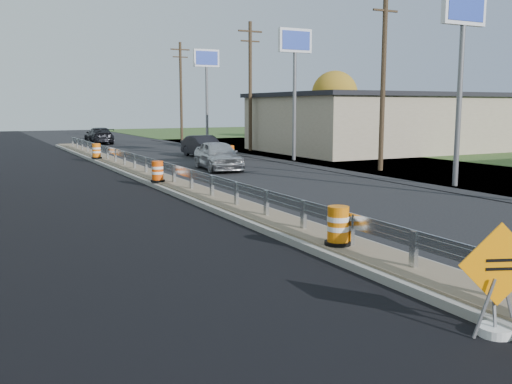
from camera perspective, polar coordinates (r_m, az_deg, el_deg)
name	(u,v)px	position (r m, az deg, el deg)	size (l,w,h in m)	color
ground	(266,223)	(16.33, 1.04, -3.08)	(140.00, 140.00, 0.00)	black
milled_overlay	(55,188)	(24.52, -19.50, 0.35)	(7.20, 120.00, 0.01)	black
median	(174,185)	(23.56, -8.19, 0.70)	(1.60, 55.00, 0.23)	gray
guardrail	(166,168)	(24.43, -8.98, 2.42)	(0.10, 46.15, 0.72)	silver
retail_building_near	(386,122)	(44.48, 12.88, 6.87)	(18.50, 12.50, 4.27)	tan
pylon_sign_south	(463,26)	(25.07, 20.00, 15.34)	(2.20, 0.30, 7.90)	slate
pylon_sign_mid	(295,53)	(35.24, 3.91, 13.71)	(2.20, 0.30, 7.90)	slate
pylon_sign_north	(206,67)	(47.75, -4.98, 12.33)	(2.20, 0.30, 7.90)	slate
utility_pole_smid	(383,74)	(29.99, 12.62, 11.48)	(1.90, 0.26, 9.40)	#473523
utility_pole_nmid	(250,84)	(42.63, -0.58, 10.75)	(1.90, 0.26, 9.40)	#473523
utility_pole_north	(181,89)	(56.43, -7.52, 10.13)	(1.90, 0.26, 9.40)	#473523
tree_far_yellow	(335,94)	(58.66, 7.87, 9.68)	(4.62, 4.62, 6.86)	#473523
caution_sign	(497,308)	(9.04, 22.92, -10.61)	(1.14, 0.51, 1.68)	white
barrel_median_near	(338,226)	(12.82, 8.20, -3.43)	(0.59, 0.59, 0.87)	black
barrel_median_mid	(158,172)	(23.75, -9.82, 2.00)	(0.58, 0.58, 0.85)	black
barrel_median_far	(96,151)	(35.32, -15.67, 3.95)	(0.61, 0.61, 0.89)	black
barrel_shoulder_mid	(230,153)	(35.17, -2.61, 3.89)	(0.63, 0.63, 0.92)	black
car_silver	(218,155)	(29.91, -3.81, 3.68)	(1.81, 4.49, 1.53)	#B5B6BA
car_dark_mid	(204,146)	(37.62, -5.27, 4.57)	(1.50, 4.29, 1.41)	black
car_dark_far	(99,136)	(52.85, -15.42, 5.45)	(2.04, 5.02, 1.46)	black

